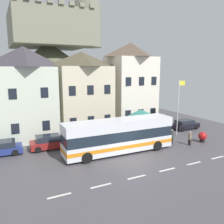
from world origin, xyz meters
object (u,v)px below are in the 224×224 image
object	(u,v)px
townhouse_01	(82,93)
parked_car_01	(152,129)
public_bench	(115,132)
townhouse_00	(26,94)
townhouse_02	(130,85)
pedestrian_01	(172,135)
hilltop_castle	(50,71)
parked_car_03	(49,142)
flagpole	(179,104)
harbour_buoy	(202,136)
pedestrian_00	(190,138)
parked_car_00	(185,124)
bus_shelter	(141,114)
transit_bus	(119,136)

from	to	relation	value
townhouse_01	parked_car_01	world-z (taller)	townhouse_01
public_bench	townhouse_01	bearing A→B (deg)	129.29
townhouse_00	townhouse_01	distance (m)	6.93
townhouse_02	pedestrian_01	bearing A→B (deg)	-90.65
hilltop_castle	public_bench	world-z (taller)	hilltop_castle
townhouse_02	townhouse_01	bearing A→B (deg)	179.47
parked_car_03	flagpole	world-z (taller)	flagpole
townhouse_00	hilltop_castle	xyz separation A→B (m)	(7.87, 22.88, 2.26)
townhouse_02	townhouse_00	bearing A→B (deg)	179.56
parked_car_03	harbour_buoy	xyz separation A→B (m)	(15.98, -5.54, -0.03)
townhouse_01	townhouse_02	size ratio (longest dim) A/B	0.88
townhouse_01	harbour_buoy	size ratio (longest dim) A/B	8.62
pedestrian_00	flagpole	bearing A→B (deg)	67.29
parked_car_00	flagpole	distance (m)	4.89
bus_shelter	parked_car_00	distance (m)	8.19
parked_car_00	townhouse_00	bearing A→B (deg)	163.90
transit_bus	bus_shelter	size ratio (longest dim) A/B	3.12
pedestrian_00	townhouse_00	bearing A→B (deg)	144.98
townhouse_02	public_bench	xyz separation A→B (m)	(-4.24, -3.53, -5.41)
harbour_buoy	pedestrian_01	bearing A→B (deg)	159.99
parked_car_00	harbour_buoy	bearing A→B (deg)	-116.45
townhouse_02	bus_shelter	xyz separation A→B (m)	(-2.02, -5.80, -2.97)
harbour_buoy	parked_car_03	bearing A→B (deg)	160.88
harbour_buoy	bus_shelter	bearing A→B (deg)	138.76
flagpole	hilltop_castle	bearing A→B (deg)	106.72
parked_car_00	pedestrian_00	size ratio (longest dim) A/B	2.50
townhouse_02	parked_car_01	bearing A→B (deg)	-88.76
parked_car_01	pedestrian_00	distance (m)	5.44
townhouse_00	flagpole	xyz separation A→B (m)	(16.87, -7.09, -1.38)
townhouse_02	parked_car_00	xyz separation A→B (m)	(5.82, -5.13, -5.24)
transit_bus	parked_car_03	world-z (taller)	transit_bus
pedestrian_00	public_bench	world-z (taller)	pedestrian_00
townhouse_01	harbour_buoy	distance (m)	15.55
hilltop_castle	parked_car_03	distance (m)	29.48
bus_shelter	harbour_buoy	distance (m)	7.44
flagpole	harbour_buoy	size ratio (longest dim) A/B	5.72
pedestrian_00	pedestrian_01	size ratio (longest dim) A/B	0.96
parked_car_03	flagpole	xyz separation A→B (m)	(15.42, -2.04, 3.28)
pedestrian_01	public_bench	world-z (taller)	pedestrian_01
hilltop_castle	bus_shelter	bearing A→B (deg)	-81.64
parked_car_03	harbour_buoy	world-z (taller)	parked_car_03
townhouse_02	parked_car_03	size ratio (longest dim) A/B	2.90
public_bench	harbour_buoy	distance (m)	10.27
transit_bus	parked_car_01	xyz separation A→B (m)	(6.83, 3.85, -1.03)
transit_bus	parked_car_03	distance (m)	7.36
hilltop_castle	parked_car_03	xyz separation A→B (m)	(-6.42, -27.93, -6.92)
townhouse_01	townhouse_02	bearing A→B (deg)	-0.53
townhouse_01	flagpole	size ratio (longest dim) A/B	1.51
parked_car_01	public_bench	size ratio (longest dim) A/B	2.48
townhouse_02	harbour_buoy	bearing A→B (deg)	-72.43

